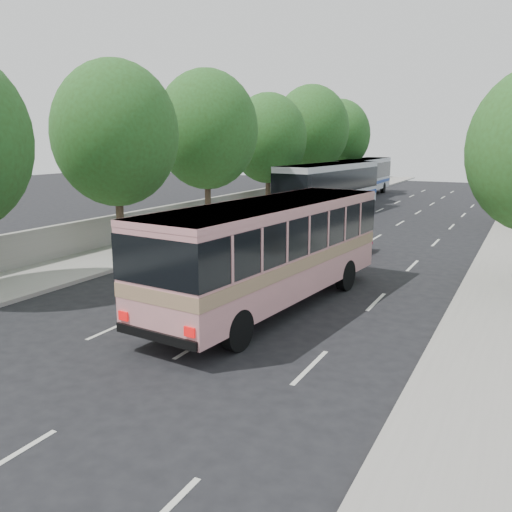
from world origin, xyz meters
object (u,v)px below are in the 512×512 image
Objects in this scene: tour_coach_front at (330,184)px; white_pickup at (257,227)px; tour_coach_rear at (363,174)px; pink_taxi at (346,242)px; pink_bus at (271,243)px.

white_pickup is at bearing -84.51° from tour_coach_front.
pink_taxi is at bearing -76.02° from tour_coach_rear.
white_pickup reaches higher than pink_taxi.
pink_taxi is at bearing 97.65° from pink_bus.
pink_bus is 22.80m from tour_coach_front.
tour_coach_rear reaches higher than pink_bus.
pink_taxi is 14.54m from tour_coach_front.
white_pickup is at bearing 166.52° from pink_taxi.
tour_coach_front reaches higher than pink_bus.
tour_coach_rear is at bearing 108.59° from pink_taxi.
pink_bus is at bearing -84.15° from pink_taxi.
pink_bus is 12.00m from white_pickup.
pink_taxi is 5.76m from white_pickup.
white_pickup is at bearing -86.92° from tour_coach_rear.
pink_taxi is (-0.30, 8.70, -1.47)m from pink_bus.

